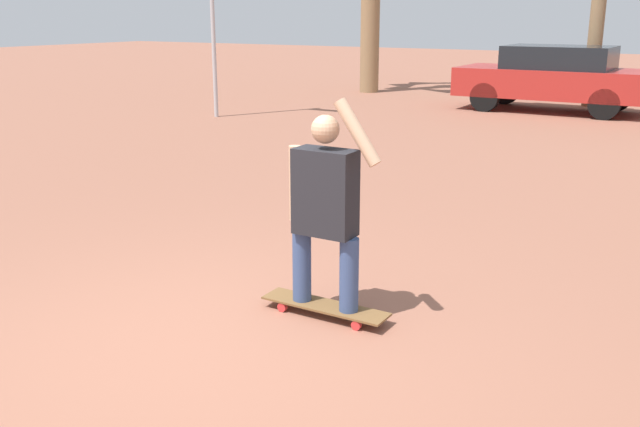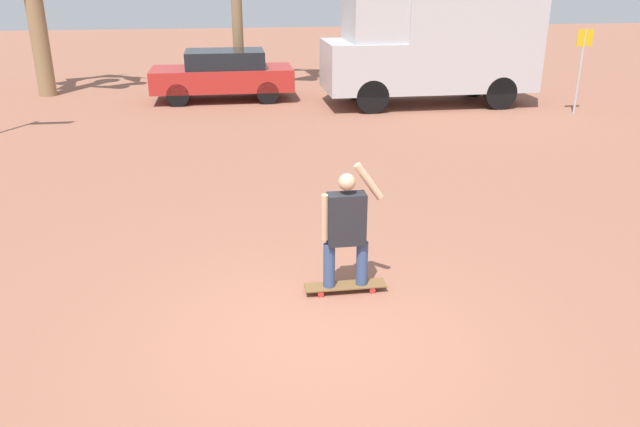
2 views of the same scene
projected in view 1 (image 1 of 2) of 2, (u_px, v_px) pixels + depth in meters
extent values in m
plane|color=#935B47|center=(205.00, 347.00, 4.83)|extent=(80.00, 80.00, 0.00)
cube|color=brown|center=(325.00, 306.00, 5.31)|extent=(1.00, 0.24, 0.02)
cylinder|color=red|center=(282.00, 307.00, 5.40)|extent=(0.07, 0.03, 0.07)
cylinder|color=red|center=(296.00, 299.00, 5.56)|extent=(0.07, 0.03, 0.07)
cylinder|color=red|center=(356.00, 325.00, 5.08)|extent=(0.07, 0.03, 0.07)
cylinder|color=red|center=(369.00, 316.00, 5.24)|extent=(0.07, 0.03, 0.07)
cylinder|color=#384C7A|center=(302.00, 265.00, 5.33)|extent=(0.14, 0.14, 0.55)
cylinder|color=#384C7A|center=(349.00, 275.00, 5.13)|extent=(0.14, 0.14, 0.55)
cube|color=#232328|center=(325.00, 192.00, 5.07)|extent=(0.45, 0.22, 0.62)
sphere|color=tan|center=(325.00, 129.00, 4.95)|extent=(0.20, 0.20, 0.20)
cylinder|color=tan|center=(295.00, 183.00, 5.19)|extent=(0.09, 0.09, 0.55)
cylinder|color=tan|center=(358.00, 133.00, 4.82)|extent=(0.36, 0.09, 0.46)
cylinder|color=black|center=(485.00, 97.00, 16.32)|extent=(0.66, 0.22, 0.66)
cylinder|color=black|center=(506.00, 91.00, 17.64)|extent=(0.66, 0.22, 0.66)
cylinder|color=black|center=(605.00, 104.00, 15.04)|extent=(0.66, 0.22, 0.66)
cylinder|color=black|center=(617.00, 97.00, 16.36)|extent=(0.66, 0.22, 0.66)
cube|color=#B22823|center=(552.00, 83.00, 16.25)|extent=(4.20, 1.82, 0.64)
cube|color=black|center=(559.00, 57.00, 16.05)|extent=(2.31, 1.60, 0.50)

